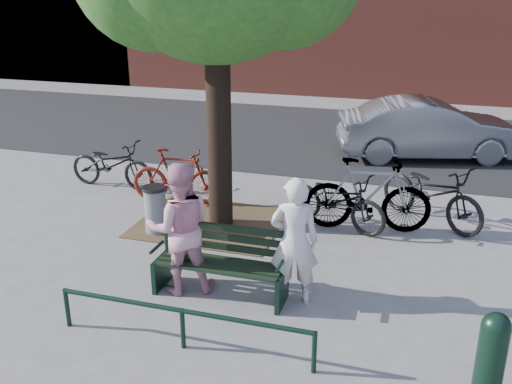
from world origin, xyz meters
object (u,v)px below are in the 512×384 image
(person_left, at_px, (294,241))
(parked_car, at_px, (430,129))
(litter_bin, at_px, (155,209))
(bicycle_c, at_px, (336,200))
(person_right, at_px, (180,228))
(bollard, at_px, (491,357))
(park_bench, at_px, (222,260))

(person_left, xyz_separation_m, parked_car, (1.52, 7.16, -0.16))
(litter_bin, bearing_deg, person_left, -28.46)
(litter_bin, height_order, parked_car, parked_car)
(litter_bin, bearing_deg, bicycle_c, 21.40)
(person_right, distance_m, bicycle_c, 3.15)
(bicycle_c, bearing_deg, bollard, -130.09)
(person_right, xyz_separation_m, bollard, (3.74, -1.20, -0.34))
(person_left, distance_m, litter_bin, 3.06)
(person_left, xyz_separation_m, person_right, (-1.49, -0.14, 0.05))
(bicycle_c, bearing_deg, park_bench, 178.78)
(park_bench, bearing_deg, parked_car, 71.12)
(bollard, distance_m, litter_bin, 5.65)
(person_left, distance_m, parked_car, 7.33)
(park_bench, relative_size, person_right, 0.97)
(bollard, bearing_deg, parked_car, 94.88)
(person_right, bearing_deg, park_bench, 161.68)
(person_left, xyz_separation_m, litter_bin, (-2.67, 1.44, -0.44))
(park_bench, xyz_separation_m, bicycle_c, (1.08, 2.61, 0.01))
(bicycle_c, height_order, parked_car, parked_car)
(bollard, relative_size, parked_car, 0.25)
(bicycle_c, bearing_deg, person_right, 170.08)
(person_right, bearing_deg, litter_bin, -78.77)
(person_right, bearing_deg, bollard, 136.83)
(park_bench, relative_size, parked_car, 0.42)
(bollard, bearing_deg, person_right, 162.22)
(bollard, height_order, litter_bin, bollard)
(person_left, height_order, person_right, person_right)
(bollard, bearing_deg, person_left, 149.28)
(person_right, xyz_separation_m, bicycle_c, (1.62, 2.68, -0.41))
(bicycle_c, bearing_deg, parked_car, 4.36)
(litter_bin, xyz_separation_m, parked_car, (4.19, 5.72, 0.28))
(bollard, bearing_deg, litter_bin, 150.49)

